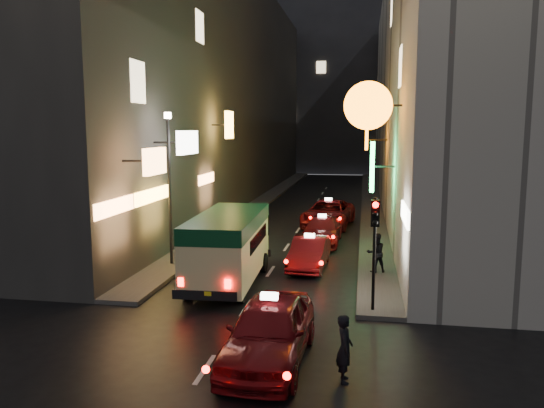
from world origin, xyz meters
The scene contains 14 objects.
building_left centered at (-8.00, 33.99, 9.00)m, with size 7.55×52.00×18.00m.
building_right centered at (8.00, 33.99, 9.00)m, with size 8.19×52.00×18.00m.
building_far centered at (0.00, 66.00, 11.00)m, with size 30.00×10.00×22.00m, color #36363B.
sidewalk_left centered at (-4.25, 34.00, 0.07)m, with size 1.50×52.00×0.15m, color #4B4946.
sidewalk_right centered at (4.25, 34.00, 0.07)m, with size 1.50×52.00×0.15m, color #4B4946.
minibus centered at (-1.20, 10.95, 1.66)m, with size 2.40×6.20×2.63m.
taxi_near centered at (1.44, 4.70, 0.92)m, with size 2.57×5.87×2.01m.
taxi_second centered at (1.49, 13.81, 0.75)m, with size 2.13×4.77×1.66m.
taxi_third centered at (1.63, 18.70, 0.77)m, with size 2.13×4.91×1.72m.
taxi_far centered at (1.61, 23.50, 0.90)m, with size 2.93×5.89×1.98m.
pedestrian_crossing centered at (3.30, 3.97, 0.89)m, with size 0.58×0.38×1.77m, color black.
pedestrian_sidewalk centered at (4.17, 13.08, 1.02)m, with size 0.66×0.41×1.75m, color black.
traffic_light centered at (4.00, 8.47, 2.69)m, with size 0.26×0.43×3.50m.
lamp_post centered at (-4.20, 13.00, 3.72)m, with size 0.28×0.28×6.22m.
Camera 1 is at (3.63, -7.53, 5.67)m, focal length 35.00 mm.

